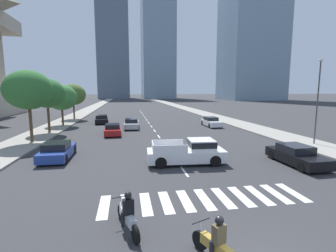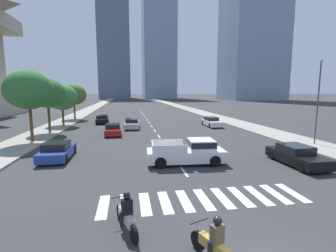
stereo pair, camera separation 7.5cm
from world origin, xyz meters
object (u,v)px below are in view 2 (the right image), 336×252
object	(u,v)px
street_tree_nearest	(29,90)
street_tree_second	(47,93)
motorcycle_trailing	(127,215)
street_tree_third	(62,97)
pickup_truck	(190,152)
sedan_black_4	(297,156)
motorcycle_lead	(215,245)
street_lamp_east	(318,96)
sedan_red_1	(113,130)
sedan_white_3	(212,122)
sedan_blue_5	(57,151)
street_tree_fourth	(74,95)
sedan_silver_2	(132,124)
sedan_black_0	(102,119)

from	to	relation	value
street_tree_nearest	street_tree_second	size ratio (longest dim) A/B	1.08
motorcycle_trailing	street_tree_third	distance (m)	30.14
pickup_truck	sedan_black_4	distance (m)	7.24
motorcycle_trailing	street_tree_nearest	xyz separation A→B (m)	(-8.92, 16.71, 4.45)
motorcycle_lead	street_lamp_east	distance (m)	20.17
motorcycle_lead	street_tree_third	size ratio (longest dim) A/B	0.34
motorcycle_lead	pickup_truck	xyz separation A→B (m)	(1.76, 9.70, 0.23)
street_lamp_east	pickup_truck	bearing A→B (deg)	-163.73
motorcycle_lead	pickup_truck	bearing A→B (deg)	-32.86
motorcycle_lead	sedan_red_1	size ratio (longest dim) A/B	0.44
street_lamp_east	street_tree_second	distance (m)	28.12
pickup_truck	street_tree_nearest	size ratio (longest dim) A/B	0.80
sedan_white_3	sedan_blue_5	distance (m)	22.07
street_tree_nearest	street_tree_fourth	distance (m)	19.84
sedan_black_4	street_tree_second	distance (m)	26.12
sedan_silver_2	street_tree_third	xyz separation A→B (m)	(-9.63, 3.93, 3.45)
sedan_white_3	street_tree_nearest	world-z (taller)	street_tree_nearest
sedan_blue_5	street_tree_second	world-z (taller)	street_tree_second
sedan_blue_5	sedan_white_3	bearing A→B (deg)	-49.87
motorcycle_lead	pickup_truck	size ratio (longest dim) A/B	0.36
sedan_black_0	street_tree_fourth	distance (m)	8.60
motorcycle_lead	sedan_black_4	xyz separation A→B (m)	(8.87, 8.36, 0.02)
sedan_blue_5	street_tree_second	distance (m)	13.09
street_tree_second	sedan_red_1	bearing A→B (deg)	-16.25
sedan_white_3	street_tree_third	size ratio (longest dim) A/B	0.81
street_tree_fourth	motorcycle_lead	bearing A→B (deg)	-73.56
street_tree_third	sedan_black_4	bearing A→B (deg)	-47.77
sedan_black_0	street_tree_nearest	bearing A→B (deg)	154.46
street_tree_fourth	sedan_black_0	bearing A→B (deg)	-48.22
pickup_truck	street_tree_second	size ratio (longest dim) A/B	0.86
street_tree_third	street_tree_fourth	distance (m)	7.96
motorcycle_trailing	street_lamp_east	size ratio (longest dim) A/B	0.29
sedan_blue_5	pickup_truck	bearing A→B (deg)	-106.95
pickup_truck	street_lamp_east	size ratio (longest dim) A/B	0.71
sedan_black_4	sedan_blue_5	world-z (taller)	sedan_black_4
sedan_white_3	sedan_blue_5	xyz separation A→B (m)	(-16.85, -14.26, -0.02)
sedan_red_1	street_tree_fourth	xyz separation A→B (m)	(-7.37, 16.49, 3.75)
sedan_black_0	sedan_silver_2	xyz separation A→B (m)	(4.47, -6.11, 0.01)
street_tree_fourth	street_tree_third	bearing A→B (deg)	-90.00
sedan_white_3	street_tree_fourth	world-z (taller)	street_tree_fourth
sedan_black_4	street_tree_nearest	size ratio (longest dim) A/B	0.67
pickup_truck	sedan_black_4	bearing A→B (deg)	-7.18
street_tree_fourth	sedan_black_4	bearing A→B (deg)	-56.21
motorcycle_trailing	sedan_blue_5	bearing A→B (deg)	8.36
street_tree_nearest	street_lamp_east	bearing A→B (deg)	-11.73
sedan_black_0	sedan_blue_5	world-z (taller)	sedan_black_0
pickup_truck	street_lamp_east	bearing A→B (deg)	19.84
sedan_silver_2	street_tree_second	distance (m)	10.74
motorcycle_trailing	sedan_black_0	bearing A→B (deg)	-10.37
sedan_red_1	street_tree_fourth	size ratio (longest dim) A/B	0.75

